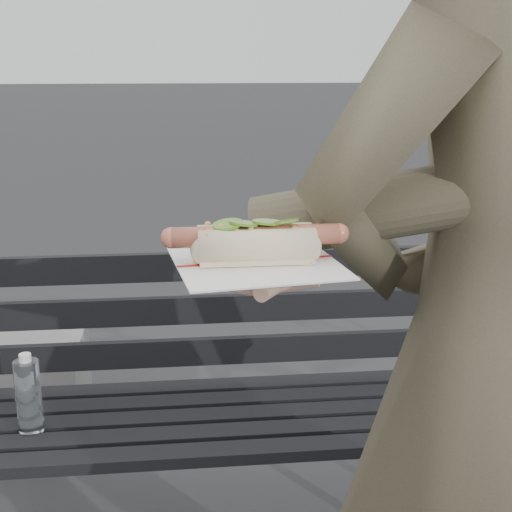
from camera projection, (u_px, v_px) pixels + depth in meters
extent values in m
cylinder|color=black|center=(434.00, 450.00, 2.21)|extent=(0.04, 0.04, 0.45)
cube|color=black|center=(225.00, 454.00, 1.74)|extent=(1.50, 0.07, 0.03)
cube|color=black|center=(223.00, 435.00, 1.83)|extent=(1.50, 0.07, 0.03)
cube|color=black|center=(221.00, 418.00, 1.91)|extent=(1.50, 0.07, 0.03)
cube|color=black|center=(219.00, 402.00, 2.00)|extent=(1.50, 0.07, 0.03)
cube|color=black|center=(217.00, 388.00, 2.08)|extent=(1.50, 0.07, 0.03)
cube|color=black|center=(442.00, 312.00, 2.11)|extent=(0.04, 0.03, 0.42)
cube|color=black|center=(216.00, 351.00, 2.08)|extent=(1.50, 0.02, 0.08)
cube|color=black|center=(215.00, 309.00, 2.05)|extent=(1.50, 0.02, 0.08)
cube|color=black|center=(215.00, 266.00, 2.01)|extent=(1.50, 0.02, 0.08)
cylinder|color=white|center=(29.00, 396.00, 1.79)|extent=(0.06, 0.06, 0.19)
cylinder|color=white|center=(25.00, 358.00, 1.76)|extent=(0.03, 0.03, 0.02)
imported|color=#4A4131|center=(503.00, 377.00, 1.07)|extent=(0.77, 0.60, 1.87)
cylinder|color=#4A4131|center=(435.00, 198.00, 0.96)|extent=(0.51, 0.23, 0.19)
cylinder|color=#D8A384|center=(288.00, 269.00, 0.87)|extent=(0.09, 0.08, 0.07)
ellipsoid|color=#D8A384|center=(256.00, 276.00, 0.86)|extent=(0.10, 0.12, 0.03)
cylinder|color=#D8A384|center=(211.00, 284.00, 0.82)|extent=(0.05, 0.02, 0.02)
cylinder|color=#D8A384|center=(211.00, 278.00, 0.84)|extent=(0.05, 0.02, 0.02)
cylinder|color=#D8A384|center=(210.00, 273.00, 0.86)|extent=(0.05, 0.02, 0.02)
cylinder|color=#D8A384|center=(209.00, 269.00, 0.88)|extent=(0.05, 0.02, 0.02)
cylinder|color=#D8A384|center=(270.00, 288.00, 0.80)|extent=(0.04, 0.05, 0.02)
cube|color=white|center=(256.00, 262.00, 0.85)|extent=(0.21, 0.21, 0.00)
cube|color=#B21E1E|center=(256.00, 261.00, 0.85)|extent=(0.19, 0.03, 0.00)
cylinder|color=#B55D45|center=(256.00, 236.00, 0.84)|extent=(0.20, 0.02, 0.02)
sphere|color=#B55D45|center=(171.00, 238.00, 0.83)|extent=(0.02, 0.02, 0.02)
sphere|color=#B55D45|center=(339.00, 234.00, 0.85)|extent=(0.02, 0.02, 0.02)
sphere|color=#9E6B2D|center=(273.00, 227.00, 0.84)|extent=(0.01, 0.01, 0.01)
sphere|color=#9E6B2D|center=(294.00, 229.00, 0.84)|extent=(0.01, 0.01, 0.01)
sphere|color=#9E6B2D|center=(251.00, 229.00, 0.83)|extent=(0.01, 0.01, 0.01)
sphere|color=#9E6B2D|center=(304.00, 235.00, 0.84)|extent=(0.01, 0.01, 0.01)
sphere|color=#9E6B2D|center=(230.00, 231.00, 0.83)|extent=(0.01, 0.01, 0.01)
sphere|color=#9E6B2D|center=(286.00, 233.00, 0.85)|extent=(0.01, 0.01, 0.01)
sphere|color=#9E6B2D|center=(260.00, 235.00, 0.83)|extent=(0.01, 0.01, 0.01)
sphere|color=#9E6B2D|center=(266.00, 234.00, 0.83)|extent=(0.01, 0.01, 0.01)
sphere|color=#9E6B2D|center=(209.00, 233.00, 0.83)|extent=(0.01, 0.01, 0.01)
sphere|color=#9E6B2D|center=(293.00, 228.00, 0.87)|extent=(0.01, 0.01, 0.01)
sphere|color=#9E6B2D|center=(226.00, 229.00, 0.84)|extent=(0.01, 0.01, 0.01)
sphere|color=#9E6B2D|center=(291.00, 223.00, 0.86)|extent=(0.01, 0.01, 0.01)
sphere|color=#9E6B2D|center=(240.00, 230.00, 0.84)|extent=(0.01, 0.01, 0.01)
sphere|color=#9E6B2D|center=(231.00, 227.00, 0.84)|extent=(0.01, 0.01, 0.01)
sphere|color=#9E6B2D|center=(236.00, 232.00, 0.83)|extent=(0.01, 0.01, 0.01)
sphere|color=#9E6B2D|center=(269.00, 230.00, 0.85)|extent=(0.01, 0.01, 0.01)
sphere|color=#9E6B2D|center=(208.00, 224.00, 0.85)|extent=(0.01, 0.01, 0.01)
sphere|color=#9E6B2D|center=(221.00, 229.00, 0.83)|extent=(0.01, 0.01, 0.01)
sphere|color=#9E6B2D|center=(296.00, 235.00, 0.83)|extent=(0.01, 0.01, 0.01)
sphere|color=#9E6B2D|center=(218.00, 233.00, 0.83)|extent=(0.01, 0.01, 0.01)
sphere|color=#9E6B2D|center=(206.00, 238.00, 0.82)|extent=(0.01, 0.01, 0.01)
sphere|color=#9E6B2D|center=(256.00, 225.00, 0.86)|extent=(0.01, 0.01, 0.01)
cylinder|color=#598624|center=(228.00, 224.00, 0.84)|extent=(0.04, 0.04, 0.01)
cylinder|color=#598624|center=(244.00, 223.00, 0.84)|extent=(0.04, 0.04, 0.01)
cylinder|color=#598624|center=(267.00, 222.00, 0.84)|extent=(0.04, 0.04, 0.01)
cylinder|color=#598624|center=(284.00, 221.00, 0.84)|extent=(0.04, 0.04, 0.01)
cube|color=brown|center=(418.00, 392.00, 3.08)|extent=(0.05, 0.07, 0.00)
cube|color=brown|center=(382.00, 374.00, 3.25)|extent=(0.09, 0.07, 0.00)
cube|color=brown|center=(509.00, 507.00, 2.29)|extent=(0.04, 0.05, 0.00)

